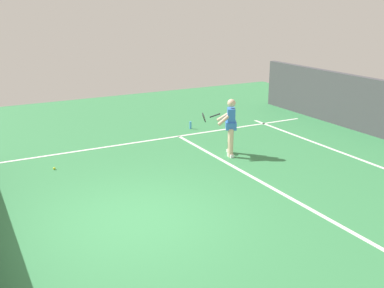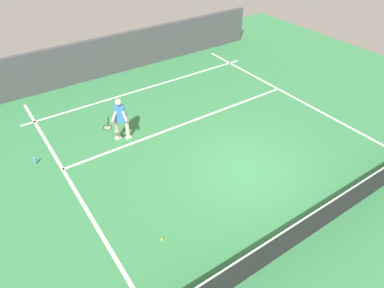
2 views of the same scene
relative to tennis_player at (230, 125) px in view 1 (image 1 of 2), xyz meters
The scene contains 7 objects.
ground_plane 4.50m from the tennis_player, 123.31° to the left, with size 23.50×23.50×0.00m, color #38844C.
baseline_marking 3.83m from the tennis_player, 130.42° to the right, with size 10.34×0.10×0.01m, color white.
service_line_marking 2.60m from the tennis_player, behind, with size 9.34×0.10×0.01m, color white.
sideline_right_marking 4.40m from the tennis_player, 58.67° to the left, with size 0.10×16.08×0.01m, color white.
tennis_player is the anchor object (origin of this frame).
tennis_ball_near 4.68m from the tennis_player, 76.55° to the left, with size 0.07×0.07×0.07m, color #D1E533.
water_bottle 2.97m from the tennis_player, ahead, with size 0.07×0.07×0.24m, color #4C9EE5.
Camera 1 is at (-7.52, 2.79, 4.00)m, focal length 42.67 mm.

